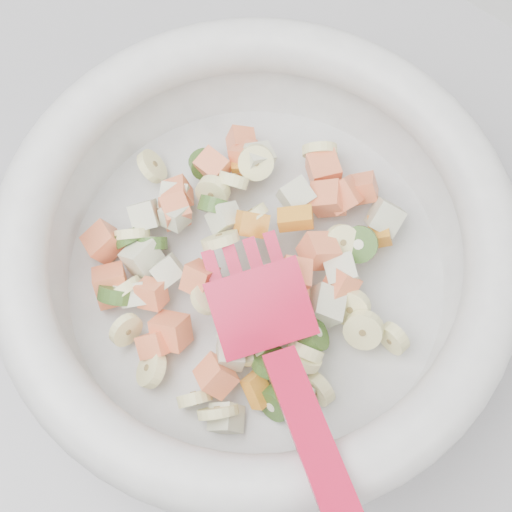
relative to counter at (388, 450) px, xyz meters
The scene contains 2 objects.
counter is the anchor object (origin of this frame).
mixing_bowl 0.54m from the counter, 164.96° to the right, with size 0.42×0.36×0.14m.
Camera 1 is at (-0.07, 1.26, 1.41)m, focal length 50.00 mm.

